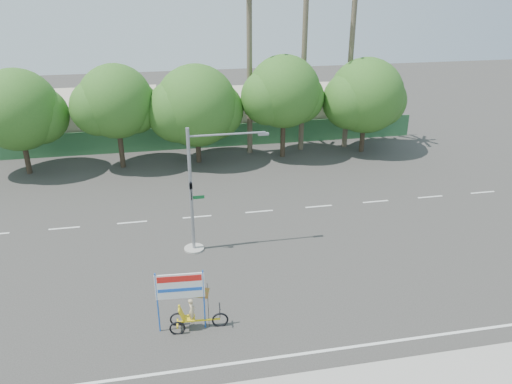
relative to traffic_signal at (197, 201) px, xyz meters
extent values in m
plane|color=#33302D|center=(2.20, -3.98, -2.92)|extent=(120.00, 120.00, 0.00)
cube|color=#336B3D|center=(2.20, 17.52, -1.92)|extent=(38.00, 0.08, 2.00)
cube|color=#BBAF94|center=(-7.80, 22.02, -0.92)|extent=(12.00, 8.00, 4.00)
cube|color=#BBAF94|center=(10.20, 22.02, -1.12)|extent=(14.00, 8.00, 3.60)
cylinder|color=#473828|center=(-11.80, 14.02, -1.16)|extent=(0.40, 0.40, 3.52)
sphere|color=#205117|center=(-11.80, 14.02, 2.04)|extent=(6.00, 6.00, 6.00)
sphere|color=#205117|center=(-10.45, 14.32, 1.48)|extent=(4.32, 4.32, 4.32)
cylinder|color=#473828|center=(-4.80, 14.02, -1.05)|extent=(0.40, 0.40, 3.74)
sphere|color=#205117|center=(-4.80, 14.02, 2.35)|extent=(5.60, 5.60, 5.60)
sphere|color=#205117|center=(-3.54, 14.32, 1.76)|extent=(4.03, 4.03, 4.03)
sphere|color=#205117|center=(-6.06, 13.77, 2.01)|extent=(4.26, 4.26, 4.26)
cylinder|color=#473828|center=(1.20, 14.02, -1.27)|extent=(0.40, 0.40, 3.30)
sphere|color=#205117|center=(1.20, 14.02, 1.73)|extent=(6.40, 6.40, 6.40)
sphere|color=#205117|center=(2.64, 14.32, 1.21)|extent=(4.61, 4.61, 4.61)
sphere|color=#205117|center=(-0.24, 13.77, 1.43)|extent=(4.86, 4.86, 4.86)
cylinder|color=#473828|center=(8.20, 14.02, -0.98)|extent=(0.40, 0.40, 3.87)
sphere|color=#205117|center=(8.20, 14.02, 2.54)|extent=(5.80, 5.80, 5.80)
sphere|color=#205117|center=(9.50, 14.32, 1.92)|extent=(4.18, 4.18, 4.18)
sphere|color=#205117|center=(6.89, 13.77, 2.19)|extent=(4.41, 4.41, 4.41)
cylinder|color=#473828|center=(15.20, 14.02, -1.20)|extent=(0.40, 0.40, 3.43)
sphere|color=#205117|center=(15.20, 14.02, 1.92)|extent=(6.20, 6.20, 6.20)
sphere|color=#205117|center=(16.59, 14.32, 1.37)|extent=(4.46, 4.46, 4.46)
sphere|color=#205117|center=(13.80, 13.77, 1.61)|extent=(4.71, 4.71, 4.71)
cylinder|color=#70604C|center=(10.20, 15.52, 5.58)|extent=(0.44, 0.44, 17.00)
cylinder|color=#70604C|center=(14.20, 15.52, 4.58)|extent=(0.44, 0.44, 15.00)
cylinder|color=#70604C|center=(5.70, 15.52, 4.08)|extent=(0.44, 0.44, 14.00)
cylinder|color=gray|center=(-0.30, 0.02, -2.87)|extent=(1.10, 1.10, 0.10)
cylinder|color=gray|center=(-0.30, 0.02, 0.58)|extent=(0.18, 0.18, 7.00)
cylinder|color=gray|center=(1.70, 0.02, 3.63)|extent=(4.00, 0.10, 0.10)
cube|color=gray|center=(3.60, 0.02, 3.53)|extent=(0.55, 0.20, 0.12)
imported|color=black|center=(-0.30, -0.20, 0.68)|extent=(0.16, 0.20, 1.00)
cube|color=#14662D|center=(0.05, 0.02, 0.23)|extent=(0.70, 0.04, 0.18)
torus|color=black|center=(0.29, -6.81, -2.60)|extent=(0.73, 0.13, 0.73)
torus|color=black|center=(-1.52, -6.39, -2.62)|extent=(0.69, 0.12, 0.68)
torus|color=black|center=(-1.56, -6.99, -2.62)|extent=(0.69, 0.12, 0.68)
cube|color=gold|center=(-0.62, -6.75, -2.53)|extent=(1.83, 0.19, 0.06)
cube|color=gold|center=(-1.54, -6.69, -2.60)|extent=(0.11, 0.65, 0.05)
cube|color=gold|center=(-1.05, -6.72, -2.38)|extent=(0.57, 0.49, 0.06)
cube|color=gold|center=(-1.35, -6.70, -2.08)|extent=(0.27, 0.47, 0.58)
cylinder|color=black|center=(0.29, -6.81, -2.16)|extent=(0.03, 0.03, 0.59)
cube|color=black|center=(0.29, -6.81, -1.87)|extent=(0.08, 0.49, 0.04)
imported|color=#CCB284|center=(-0.89, -6.73, -1.97)|extent=(0.31, 0.44, 1.16)
cylinder|color=blue|center=(-2.29, -6.64, -1.46)|extent=(0.06, 0.06, 2.91)
cylinder|color=blue|center=(-0.36, -6.77, -1.46)|extent=(0.06, 0.06, 2.91)
cube|color=white|center=(-1.32, -6.71, -0.71)|extent=(2.05, 0.19, 1.19)
cube|color=red|center=(-1.33, -6.74, -0.33)|extent=(1.83, 0.14, 0.28)
cube|color=blue|center=(-1.33, -6.74, -0.87)|extent=(1.83, 0.14, 0.15)
cylinder|color=black|center=(-0.19, -6.78, -1.79)|extent=(0.02, 0.02, 2.26)
cube|color=red|center=(-0.57, -6.76, -1.09)|extent=(0.95, 0.08, 0.71)
camera|label=1|loc=(-1.53, -24.32, 11.20)|focal=35.00mm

